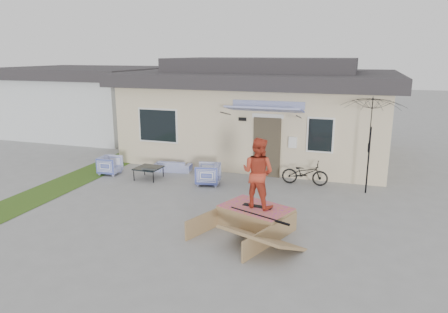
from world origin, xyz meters
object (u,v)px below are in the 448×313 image
(bicycle, at_px, (305,170))
(armchair_right, at_px, (208,173))
(armchair_left, at_px, (110,164))
(skate_ramp, at_px, (256,218))
(patio_umbrella, at_px, (370,138))
(skater, at_px, (258,171))
(coffee_table, at_px, (149,173))
(loveseat, at_px, (173,164))
(skateboard, at_px, (257,206))

(bicycle, bearing_deg, armchair_right, 105.93)
(armchair_left, relative_size, skate_ramp, 0.33)
(armchair_right, distance_m, patio_umbrella, 5.22)
(skate_ramp, relative_size, skater, 1.27)
(skate_ramp, bearing_deg, coffee_table, 168.69)
(patio_umbrella, xyz_separation_m, skater, (-2.60, -3.64, -0.29))
(loveseat, xyz_separation_m, skate_ramp, (4.16, -4.06, 0.01))
(coffee_table, xyz_separation_m, patio_umbrella, (7.16, 0.77, 1.54))
(armchair_right, height_order, skate_ramp, armchair_right)
(armchair_right, xyz_separation_m, coffee_table, (-2.17, -0.06, -0.18))
(skateboard, xyz_separation_m, skater, (0.00, 0.00, 0.89))
(coffee_table, bearing_deg, patio_umbrella, 6.17)
(armchair_left, relative_size, coffee_table, 0.87)
(bicycle, distance_m, skater, 4.08)
(bicycle, height_order, patio_umbrella, patio_umbrella)
(coffee_table, bearing_deg, skateboard, -32.07)
(loveseat, relative_size, bicycle, 0.91)
(armchair_left, height_order, patio_umbrella, patio_umbrella)
(loveseat, height_order, bicycle, bicycle)
(skateboard, distance_m, skater, 0.89)
(coffee_table, bearing_deg, armchair_left, 176.45)
(armchair_left, relative_size, skateboard, 0.97)
(armchair_left, xyz_separation_m, coffee_table, (1.61, -0.10, -0.16))
(coffee_table, bearing_deg, bicycle, 11.26)
(skateboard, bearing_deg, bicycle, 87.59)
(skate_ramp, bearing_deg, loveseat, 157.06)
(skateboard, relative_size, skater, 0.43)
(armchair_left, xyz_separation_m, skater, (6.18, -2.96, 1.10))
(armchair_left, relative_size, armchair_right, 0.93)
(armchair_right, bearing_deg, bicycle, 97.89)
(skateboard, bearing_deg, patio_umbrella, 61.68)
(loveseat, relative_size, armchair_right, 1.77)
(armchair_right, bearing_deg, patio_umbrella, 88.22)
(loveseat, distance_m, skateboard, 5.80)
(armchair_right, height_order, patio_umbrella, patio_umbrella)
(bicycle, height_order, skate_ramp, bicycle)
(patio_umbrella, height_order, skater, skater)
(skate_ramp, bearing_deg, patio_umbrella, 75.97)
(patio_umbrella, relative_size, skate_ramp, 1.08)
(armchair_left, bearing_deg, skate_ramp, -119.75)
(skate_ramp, relative_size, skateboard, 2.94)
(armchair_left, height_order, skate_ramp, armchair_left)
(loveseat, height_order, skater, skater)
(armchair_right, relative_size, patio_umbrella, 0.33)
(patio_umbrella, relative_size, skateboard, 3.17)
(bicycle, distance_m, skate_ramp, 4.02)
(loveseat, height_order, armchair_right, armchair_right)
(bicycle, height_order, skater, skater)
(armchair_right, distance_m, coffee_table, 2.18)
(coffee_table, bearing_deg, skate_ramp, -32.64)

